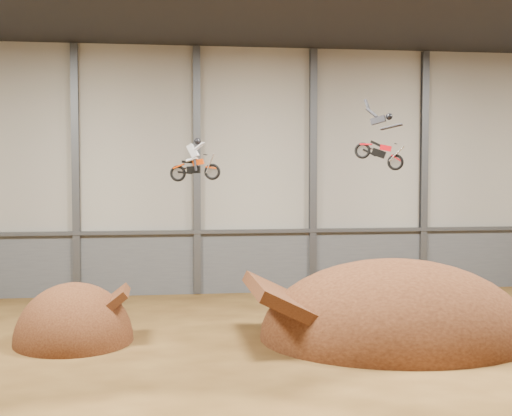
{
  "coord_description": "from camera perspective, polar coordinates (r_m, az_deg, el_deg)",
  "views": [
    {
      "loc": [
        -5.47,
        -25.4,
        7.09
      ],
      "look_at": [
        -1.45,
        4.0,
        5.47
      ],
      "focal_mm": 50.0,
      "sensor_mm": 36.0,
      "label": 1
    }
  ],
  "objects": [
    {
      "name": "floor",
      "position": [
        26.93,
        4.31,
        -12.14
      ],
      "size": [
        40.0,
        40.0,
        0.0
      ],
      "primitive_type": "plane",
      "color": "#472D13",
      "rests_on": "ground"
    },
    {
      "name": "back_wall",
      "position": [
        40.77,
        -0.07,
        3.0
      ],
      "size": [
        40.0,
        0.1,
        14.0
      ],
      "primitive_type": "cube",
      "color": "#A9A396",
      "rests_on": "ground"
    },
    {
      "name": "lower_band_back",
      "position": [
        41.02,
        -0.05,
        -4.35
      ],
      "size": [
        39.8,
        0.18,
        3.5
      ],
      "primitive_type": "cube",
      "color": "#54575C",
      "rests_on": "ground"
    },
    {
      "name": "steel_rail",
      "position": [
        40.68,
        -0.03,
        -1.87
      ],
      "size": [
        39.8,
        0.35,
        0.2
      ],
      "primitive_type": "cube",
      "color": "#47494F",
      "rests_on": "lower_band_back"
    },
    {
      "name": "steel_column_1",
      "position": [
        40.46,
        -14.23,
        2.9
      ],
      "size": [
        0.4,
        0.36,
        13.9
      ],
      "primitive_type": "cube",
      "color": "#47494F",
      "rests_on": "ground"
    },
    {
      "name": "steel_column_2",
      "position": [
        40.26,
        -4.75,
        2.99
      ],
      "size": [
        0.4,
        0.36,
        13.9
      ],
      "primitive_type": "cube",
      "color": "#47494F",
      "rests_on": "ground"
    },
    {
      "name": "steel_column_3",
      "position": [
        41.15,
        4.57,
        2.99
      ],
      "size": [
        0.4,
        0.36,
        13.9
      ],
      "primitive_type": "cube",
      "color": "#47494F",
      "rests_on": "ground"
    },
    {
      "name": "steel_column_4",
      "position": [
        43.07,
        13.28,
        2.92
      ],
      "size": [
        0.4,
        0.36,
        13.9
      ],
      "primitive_type": "cube",
      "color": "#47494F",
      "rests_on": "ground"
    },
    {
      "name": "takeoff_ramp",
      "position": [
        30.75,
        -14.35,
        -10.3
      ],
      "size": [
        4.84,
        5.59,
        4.84
      ],
      "primitive_type": "ellipsoid",
      "color": "#3D1D0F",
      "rests_on": "ground"
    },
    {
      "name": "landing_ramp",
      "position": [
        31.09,
        11.05,
        -10.11
      ],
      "size": [
        11.45,
        10.13,
        6.6
      ],
      "primitive_type": "ellipsoid",
      "color": "#3D1D0F",
      "rests_on": "ground"
    },
    {
      "name": "fmx_rider_a",
      "position": [
        30.63,
        -4.87,
        4.04
      ],
      "size": [
        2.4,
        1.37,
        2.07
      ],
      "primitive_type": null,
      "rotation": [
        0.0,
        -0.05,
        -0.25
      ],
      "color": "#DC3D04"
    },
    {
      "name": "fmx_rider_b",
      "position": [
        30.22,
        9.61,
        5.78
      ],
      "size": [
        3.47,
        2.18,
        3.21
      ],
      "primitive_type": null,
      "rotation": [
        0.0,
        0.34,
        -0.43
      ],
      "color": "red"
    }
  ]
}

